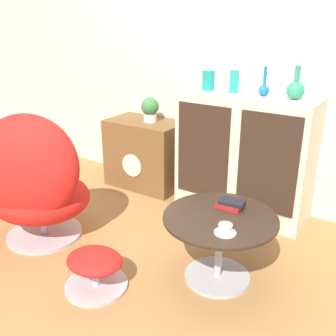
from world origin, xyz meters
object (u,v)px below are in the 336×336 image
Objects in this scene: vase_rightmost at (296,89)px; potted_plant at (150,109)px; sideboard at (244,156)px; vase_inner_right at (264,89)px; egg_chair at (34,184)px; book_stack at (231,204)px; tv_console at (146,154)px; teacup at (225,230)px; vase_inner_left at (234,81)px; coffee_table at (219,236)px; vase_leftmost at (208,80)px; ottoman at (95,267)px.

vase_rightmost is 1.07× the size of potted_plant.
sideboard is 0.55m from vase_inner_right.
book_stack is at bearing 18.90° from egg_chair.
tv_console is 3.17× the size of potted_plant.
teacup is (1.38, 0.15, 0.01)m from egg_chair.
vase_inner_left is 1.33m from teacup.
egg_chair is at bearing -138.11° from vase_rightmost.
tv_console is 1.50m from vase_rightmost.
teacup reaches higher than coffee_table.
vase_leftmost is 1.15m from book_stack.
tv_console is 1.23m from egg_chair.
ottoman is at bearing -65.13° from tv_console.
vase_inner_left reaches higher than vase_leftmost.
egg_chair is at bearing 165.87° from ottoman.
potted_plant reaches higher than teacup.
ottoman is 2.27× the size of book_stack.
tv_console is 4.20× the size of book_stack.
vase_inner_left is at bearing 180.00° from vase_rightmost.
tv_console is 1.46m from book_stack.
teacup is at bearing -57.38° from vase_leftmost.
sideboard is 2.78× the size of ottoman.
ottoman is 0.81m from teacup.
vase_rightmost is at bearing 0.00° from vase_inner_left.
vase_inner_left is at bearing 0.04° from tv_console.
tv_console is at bearing 179.81° from sideboard.
sideboard is 0.97m from coffee_table.
vase_inner_right reaches higher than vase_leftmost.
potted_plant is at bearing -179.99° from vase_rightmost.
sideboard is 6.86× the size of vase_leftmost.
coffee_table is at bearing -68.25° from vase_inner_left.
vase_inner_left is 1.06m from book_stack.
potted_plant is 1.69m from teacup.
tv_console is at bearing 114.87° from ottoman.
vase_inner_right is (-0.13, 0.93, 0.73)m from coffee_table.
egg_chair is 1.93m from vase_rightmost.
ottoman is (0.65, -1.40, -0.17)m from tv_console.
potted_plant reaches higher than ottoman.
tv_console is 3.24× the size of vase_inner_right.
potted_plant is (0.11, 1.23, 0.31)m from egg_chair.
vase_leftmost is at bearing 0.01° from potted_plant.
teacup is at bearing -39.25° from tv_console.
vase_inner_left is (0.22, 0.00, 0.01)m from vase_leftmost.
vase_leftmost is (-0.35, 0.00, 0.56)m from sideboard.
vase_inner_right is 0.98× the size of potted_plant.
vase_inner_left is 0.73× the size of vase_rightmost.
sideboard reaches higher than teacup.
teacup is (0.69, -1.08, -0.60)m from vase_leftmost.
ottoman is 1.80m from vase_rightmost.
vase_inner_left reaches higher than book_stack.
ottoman is at bearing -67.16° from potted_plant.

